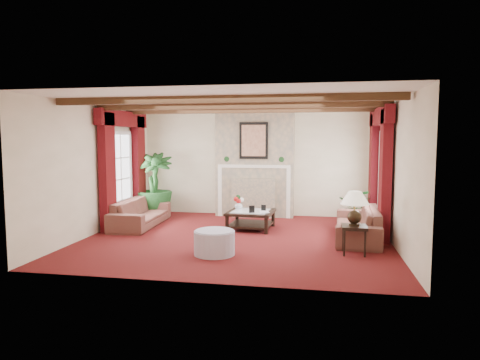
% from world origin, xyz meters
% --- Properties ---
extents(floor, '(6.00, 6.00, 0.00)m').
position_xyz_m(floor, '(0.00, 0.00, 0.00)').
color(floor, '#420B0C').
rests_on(floor, ground).
extents(ceiling, '(6.00, 6.00, 0.00)m').
position_xyz_m(ceiling, '(0.00, 0.00, 2.70)').
color(ceiling, white).
rests_on(ceiling, floor).
extents(back_wall, '(6.00, 0.02, 2.70)m').
position_xyz_m(back_wall, '(0.00, 2.75, 1.35)').
color(back_wall, beige).
rests_on(back_wall, ground).
extents(left_wall, '(0.02, 5.50, 2.70)m').
position_xyz_m(left_wall, '(-3.00, 0.00, 1.35)').
color(left_wall, beige).
rests_on(left_wall, ground).
extents(right_wall, '(0.02, 5.50, 2.70)m').
position_xyz_m(right_wall, '(3.00, 0.00, 1.35)').
color(right_wall, beige).
rests_on(right_wall, ground).
extents(ceiling_beams, '(6.00, 3.00, 0.12)m').
position_xyz_m(ceiling_beams, '(0.00, 0.00, 2.64)').
color(ceiling_beams, '#361D11').
rests_on(ceiling_beams, ceiling).
extents(fireplace, '(2.00, 0.52, 2.70)m').
position_xyz_m(fireplace, '(0.00, 2.55, 2.70)').
color(fireplace, tan).
rests_on(fireplace, ground).
extents(french_door_left, '(0.10, 1.10, 2.16)m').
position_xyz_m(french_door_left, '(-2.97, 1.00, 2.13)').
color(french_door_left, white).
rests_on(french_door_left, ground).
extents(french_door_right, '(0.10, 1.10, 2.16)m').
position_xyz_m(french_door_right, '(2.97, 1.00, 2.13)').
color(french_door_right, white).
rests_on(french_door_right, ground).
extents(curtains_left, '(0.20, 2.40, 2.55)m').
position_xyz_m(curtains_left, '(-2.86, 1.00, 2.55)').
color(curtains_left, '#4A0A09').
rests_on(curtains_left, ground).
extents(curtains_right, '(0.20, 2.40, 2.55)m').
position_xyz_m(curtains_right, '(2.86, 1.00, 2.55)').
color(curtains_right, '#4A0A09').
rests_on(curtains_right, ground).
extents(sofa_left, '(2.11, 0.77, 0.81)m').
position_xyz_m(sofa_left, '(-2.40, 0.83, 0.40)').
color(sofa_left, '#380F1C').
rests_on(sofa_left, ground).
extents(sofa_right, '(2.19, 0.87, 0.83)m').
position_xyz_m(sofa_right, '(2.39, 0.37, 0.41)').
color(sofa_right, '#380F1C').
rests_on(sofa_right, ground).
extents(potted_palm, '(1.66, 2.06, 0.92)m').
position_xyz_m(potted_palm, '(-2.50, 1.92, 0.46)').
color(potted_palm, black).
rests_on(potted_palm, ground).
extents(small_plant, '(1.23, 1.27, 0.66)m').
position_xyz_m(small_plant, '(2.50, 1.79, 0.33)').
color(small_plant, black).
rests_on(small_plant, ground).
extents(coffee_table, '(1.05, 1.05, 0.40)m').
position_xyz_m(coffee_table, '(0.15, 0.91, 0.20)').
color(coffee_table, black).
rests_on(coffee_table, ground).
extents(side_table, '(0.54, 0.54, 0.50)m').
position_xyz_m(side_table, '(2.22, -0.83, 0.25)').
color(side_table, black).
rests_on(side_table, ground).
extents(ottoman, '(0.71, 0.71, 0.41)m').
position_xyz_m(ottoman, '(-0.15, -1.28, 0.21)').
color(ottoman, '#A7A2B8').
rests_on(ottoman, ground).
extents(table_lamp, '(0.48, 0.48, 0.61)m').
position_xyz_m(table_lamp, '(2.22, -0.83, 0.81)').
color(table_lamp, black).
rests_on(table_lamp, side_table).
extents(flower_vase, '(0.21, 0.21, 0.18)m').
position_xyz_m(flower_vase, '(-0.17, 1.13, 0.49)').
color(flower_vase, silver).
rests_on(flower_vase, coffee_table).
extents(book, '(0.21, 0.14, 0.27)m').
position_xyz_m(book, '(0.37, 0.73, 0.53)').
color(book, black).
rests_on(book, coffee_table).
extents(photo_frame_a, '(0.12, 0.07, 0.16)m').
position_xyz_m(photo_frame_a, '(0.21, 0.66, 0.48)').
color(photo_frame_a, black).
rests_on(photo_frame_a, coffee_table).
extents(photo_frame_b, '(0.11, 0.04, 0.14)m').
position_xyz_m(photo_frame_b, '(0.42, 0.98, 0.47)').
color(photo_frame_b, black).
rests_on(photo_frame_b, coffee_table).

